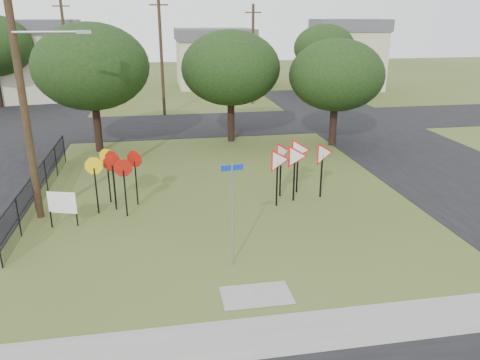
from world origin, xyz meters
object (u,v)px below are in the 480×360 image
object	(u,v)px
street_name_sign	(232,210)
info_board	(62,204)
yield_sign_cluster	(295,157)
stop_sign_cluster	(114,168)

from	to	relation	value
street_name_sign	info_board	size ratio (longest dim) A/B	2.41
info_board	yield_sign_cluster	bearing A→B (deg)	8.10
stop_sign_cluster	street_name_sign	bearing A→B (deg)	-53.61
yield_sign_cluster	info_board	distance (m)	9.48
street_name_sign	yield_sign_cluster	bearing A→B (deg)	55.93
street_name_sign	stop_sign_cluster	bearing A→B (deg)	126.39
stop_sign_cluster	yield_sign_cluster	world-z (taller)	yield_sign_cluster
stop_sign_cluster	yield_sign_cluster	size ratio (longest dim) A/B	0.74
street_name_sign	stop_sign_cluster	distance (m)	6.68
yield_sign_cluster	info_board	bearing A→B (deg)	-171.90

